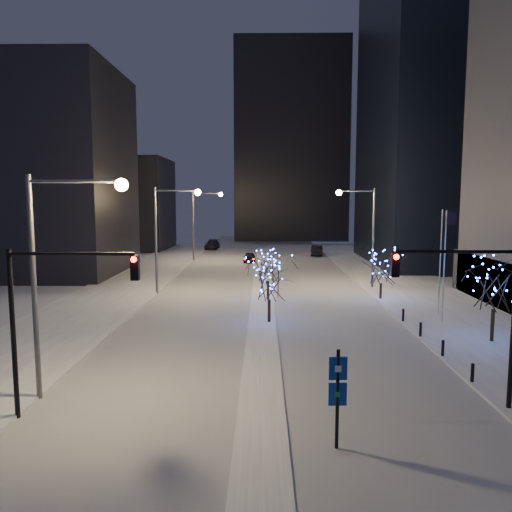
{
  "coord_description": "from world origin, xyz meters",
  "views": [
    {
      "loc": [
        0.06,
        -19.43,
        8.97
      ],
      "look_at": [
        -0.43,
        14.94,
        5.0
      ],
      "focal_mm": 35.0,
      "sensor_mm": 36.0,
      "label": 1
    }
  ],
  "objects_px": {
    "holiday_tree_median_near": "(269,280)",
    "wayfinding_sign": "(338,388)",
    "street_lamp_w_near": "(57,256)",
    "car_mid": "(317,250)",
    "street_lamp_east": "(364,224)",
    "holiday_tree_plaza_near": "(495,285)",
    "traffic_signal_east": "(477,301)",
    "street_lamp_w_mid": "(167,225)",
    "traffic_signal_west": "(50,304)",
    "car_far": "(212,245)",
    "car_near": "(250,257)",
    "holiday_tree_median_far": "(268,266)",
    "holiday_tree_plaza_far": "(381,267)",
    "street_lamp_w_far": "(200,216)"
  },
  "relations": [
    {
      "from": "street_lamp_w_near",
      "to": "street_lamp_w_mid",
      "type": "relative_size",
      "value": 1.0
    },
    {
      "from": "street_lamp_east",
      "to": "holiday_tree_median_far",
      "type": "xyz_separation_m",
      "value": [
        -9.58,
        -6.33,
        -3.34
      ]
    },
    {
      "from": "traffic_signal_west",
      "to": "holiday_tree_plaza_near",
      "type": "relative_size",
      "value": 1.31
    },
    {
      "from": "car_mid",
      "to": "street_lamp_w_far",
      "type": "bearing_deg",
      "value": 31.04
    },
    {
      "from": "street_lamp_w_mid",
      "to": "street_lamp_east",
      "type": "height_order",
      "value": "same"
    },
    {
      "from": "car_mid",
      "to": "car_far",
      "type": "xyz_separation_m",
      "value": [
        -17.63,
        9.64,
        -0.01
      ]
    },
    {
      "from": "holiday_tree_plaza_near",
      "to": "holiday_tree_plaza_far",
      "type": "relative_size",
      "value": 1.13
    },
    {
      "from": "wayfinding_sign",
      "to": "street_lamp_w_far",
      "type": "bearing_deg",
      "value": 99.2
    },
    {
      "from": "car_mid",
      "to": "wayfinding_sign",
      "type": "xyz_separation_m",
      "value": [
        -5.91,
        -61.53,
        1.44
      ]
    },
    {
      "from": "street_lamp_east",
      "to": "holiday_tree_median_far",
      "type": "relative_size",
      "value": 2.2
    },
    {
      "from": "street_lamp_w_mid",
      "to": "car_far",
      "type": "height_order",
      "value": "street_lamp_w_mid"
    },
    {
      "from": "traffic_signal_east",
      "to": "holiday_tree_plaza_far",
      "type": "bearing_deg",
      "value": 86.16
    },
    {
      "from": "street_lamp_w_near",
      "to": "car_near",
      "type": "height_order",
      "value": "street_lamp_w_near"
    },
    {
      "from": "holiday_tree_plaza_near",
      "to": "wayfinding_sign",
      "type": "height_order",
      "value": "holiday_tree_plaza_near"
    },
    {
      "from": "street_lamp_w_near",
      "to": "traffic_signal_east",
      "type": "relative_size",
      "value": 1.43
    },
    {
      "from": "traffic_signal_west",
      "to": "car_far",
      "type": "relative_size",
      "value": 1.26
    },
    {
      "from": "traffic_signal_east",
      "to": "car_mid",
      "type": "height_order",
      "value": "traffic_signal_east"
    },
    {
      "from": "street_lamp_east",
      "to": "car_near",
      "type": "relative_size",
      "value": 2.46
    },
    {
      "from": "street_lamp_east",
      "to": "traffic_signal_east",
      "type": "distance_m",
      "value": 29.08
    },
    {
      "from": "car_far",
      "to": "street_lamp_w_near",
      "type": "bearing_deg",
      "value": -88.09
    },
    {
      "from": "holiday_tree_median_near",
      "to": "wayfinding_sign",
      "type": "distance_m",
      "value": 18.18
    },
    {
      "from": "holiday_tree_median_far",
      "to": "wayfinding_sign",
      "type": "relative_size",
      "value": 1.24
    },
    {
      "from": "street_lamp_east",
      "to": "holiday_tree_median_near",
      "type": "bearing_deg",
      "value": -123.83
    },
    {
      "from": "traffic_signal_west",
      "to": "traffic_signal_east",
      "type": "distance_m",
      "value": 17.41
    },
    {
      "from": "traffic_signal_west",
      "to": "car_mid",
      "type": "height_order",
      "value": "traffic_signal_west"
    },
    {
      "from": "traffic_signal_east",
      "to": "holiday_tree_plaza_near",
      "type": "distance_m",
      "value": 11.41
    },
    {
      "from": "street_lamp_w_far",
      "to": "holiday_tree_plaza_far",
      "type": "height_order",
      "value": "street_lamp_w_far"
    },
    {
      "from": "holiday_tree_median_far",
      "to": "traffic_signal_east",
      "type": "bearing_deg",
      "value": -69.59
    },
    {
      "from": "street_lamp_w_near",
      "to": "street_lamp_w_mid",
      "type": "height_order",
      "value": "same"
    },
    {
      "from": "car_near",
      "to": "holiday_tree_median_near",
      "type": "height_order",
      "value": "holiday_tree_median_near"
    },
    {
      "from": "holiday_tree_median_near",
      "to": "car_near",
      "type": "bearing_deg",
      "value": 93.86
    },
    {
      "from": "holiday_tree_median_near",
      "to": "wayfinding_sign",
      "type": "height_order",
      "value": "holiday_tree_median_near"
    },
    {
      "from": "street_lamp_w_near",
      "to": "car_mid",
      "type": "bearing_deg",
      "value": 72.93
    },
    {
      "from": "street_lamp_w_mid",
      "to": "traffic_signal_east",
      "type": "distance_m",
      "value": 31.6
    },
    {
      "from": "street_lamp_east",
      "to": "car_near",
      "type": "xyz_separation_m",
      "value": [
        -11.93,
        20.42,
        -5.76
      ]
    },
    {
      "from": "holiday_tree_median_near",
      "to": "holiday_tree_plaza_far",
      "type": "distance_m",
      "value": 13.17
    },
    {
      "from": "street_lamp_w_far",
      "to": "holiday_tree_median_near",
      "type": "xyz_separation_m",
      "value": [
        9.44,
        -36.3,
        -3.34
      ]
    },
    {
      "from": "street_lamp_east",
      "to": "wayfinding_sign",
      "type": "relative_size",
      "value": 2.72
    },
    {
      "from": "street_lamp_w_mid",
      "to": "holiday_tree_median_far",
      "type": "relative_size",
      "value": 2.2
    },
    {
      "from": "street_lamp_w_mid",
      "to": "holiday_tree_median_near",
      "type": "xyz_separation_m",
      "value": [
        9.44,
        -11.3,
        -3.34
      ]
    },
    {
      "from": "street_lamp_w_far",
      "to": "holiday_tree_plaza_near",
      "type": "distance_m",
      "value": 47.21
    },
    {
      "from": "holiday_tree_plaza_far",
      "to": "wayfinding_sign",
      "type": "distance_m",
      "value": 27.71
    },
    {
      "from": "street_lamp_w_near",
      "to": "street_lamp_east",
      "type": "relative_size",
      "value": 1.0
    },
    {
      "from": "traffic_signal_west",
      "to": "holiday_tree_median_near",
      "type": "xyz_separation_m",
      "value": [
        8.94,
        15.71,
        -1.6
      ]
    },
    {
      "from": "street_lamp_w_near",
      "to": "wayfinding_sign",
      "type": "height_order",
      "value": "street_lamp_w_near"
    },
    {
      "from": "street_lamp_w_mid",
      "to": "car_far",
      "type": "distance_m",
      "value": 42.23
    },
    {
      "from": "street_lamp_east",
      "to": "wayfinding_sign",
      "type": "bearing_deg",
      "value": -102.83
    },
    {
      "from": "car_near",
      "to": "holiday_tree_median_far",
      "type": "height_order",
      "value": "holiday_tree_median_far"
    },
    {
      "from": "street_lamp_east",
      "to": "holiday_tree_plaza_near",
      "type": "height_order",
      "value": "street_lamp_east"
    },
    {
      "from": "street_lamp_east",
      "to": "holiday_tree_plaza_near",
      "type": "bearing_deg",
      "value": -77.45
    }
  ]
}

